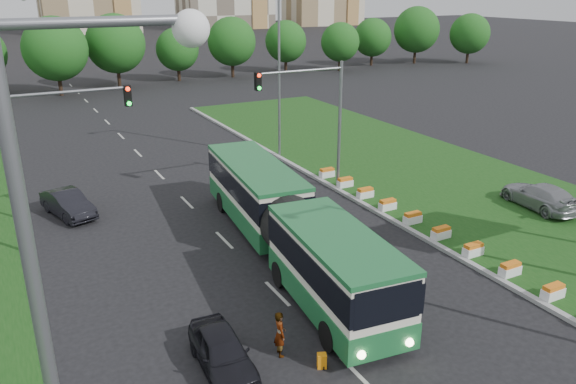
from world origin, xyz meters
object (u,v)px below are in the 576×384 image
articulated_bus (284,222)px  car_median (540,196)px  traffic_mast_left (47,143)px  car_left_far (68,204)px  pedestrian (280,334)px  shopping_trolley (322,361)px  car_left_near (222,352)px  traffic_mast_median (317,108)px

articulated_bus → car_median: size_ratio=3.60×
traffic_mast_left → articulated_bus: size_ratio=0.45×
car_median → car_left_far: bearing=-19.3°
pedestrian → shopping_trolley: pedestrian is taller
articulated_bus → pedestrian: 7.59m
car_left_far → pedestrian: pedestrian is taller
pedestrian → shopping_trolley: size_ratio=3.21×
car_left_near → traffic_mast_median: bearing=52.9°
traffic_mast_median → pedestrian: size_ratio=4.70×
traffic_mast_median → car_median: bearing=-41.3°
car_left_far → pedestrian: 17.55m
articulated_bus → shopping_trolley: articulated_bus is taller
traffic_mast_median → car_median: traffic_mast_median is taller
traffic_mast_median → shopping_trolley: 18.08m
pedestrian → shopping_trolley: 1.70m
traffic_mast_median → car_left_near: traffic_mast_median is taller
car_left_far → traffic_mast_left: bearing=-118.5°
articulated_bus → car_median: (15.77, -1.50, -0.94)m
shopping_trolley → traffic_mast_left: bearing=138.5°
traffic_mast_median → articulated_bus: traffic_mast_median is taller
traffic_mast_median → car_median: size_ratio=1.61×
car_left_near → shopping_trolley: car_left_near is taller
articulated_bus → shopping_trolley: size_ratio=33.91×
car_left_near → pedestrian: pedestrian is taller
traffic_mast_median → shopping_trolley: size_ratio=15.11×
traffic_mast_median → traffic_mast_left: same height
car_left_far → traffic_mast_median: bearing=-29.1°
pedestrian → car_left_far: bearing=25.9°
car_median → car_left_near: bearing=19.6°
traffic_mast_median → traffic_mast_left: (-15.16, -1.00, 0.00)m
car_median → pedestrian: size_ratio=2.93×
traffic_mast_left → car_left_near: size_ratio=2.02×
car_left_far → pedestrian: size_ratio=2.54×
pedestrian → shopping_trolley: bearing=-134.3°
traffic_mast_left → car_left_far: traffic_mast_left is taller
articulated_bus → pedestrian: size_ratio=10.55×
car_left_far → car_median: size_ratio=0.87×
car_left_near → car_median: size_ratio=0.79×
traffic_mast_left → car_left_near: (3.53, -12.55, -4.68)m
car_median → shopping_trolley: bearing=25.9°
traffic_mast_left → car_left_far: bearing=78.2°
traffic_mast_median → articulated_bus: (-5.96, -7.14, -3.54)m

